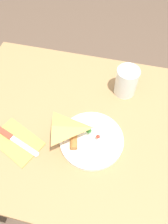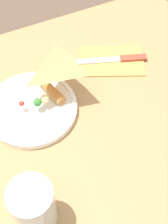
# 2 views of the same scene
# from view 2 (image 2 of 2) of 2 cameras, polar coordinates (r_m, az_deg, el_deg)

# --- Properties ---
(dining_table) EXTENTS (0.98, 0.70, 0.77)m
(dining_table) POSITION_cam_2_polar(r_m,az_deg,el_deg) (0.92, -4.31, -6.89)
(dining_table) COLOR #A87F51
(dining_table) RESTS_ON ground_plane
(plate_pizza) EXTENTS (0.22, 0.22, 0.05)m
(plate_pizza) POSITION_cam_2_polar(r_m,az_deg,el_deg) (0.82, -8.62, 0.90)
(plate_pizza) COLOR white
(plate_pizza) RESTS_ON dining_table
(milk_glass) EXTENTS (0.09, 0.09, 0.11)m
(milk_glass) POSITION_cam_2_polar(r_m,az_deg,el_deg) (0.67, -8.41, -15.32)
(milk_glass) COLOR white
(milk_glass) RESTS_ON dining_table
(napkin_folded) EXTENTS (0.20, 0.17, 0.00)m
(napkin_folded) POSITION_cam_2_polar(r_m,az_deg,el_deg) (0.93, 4.62, 8.50)
(napkin_folded) COLOR #E59E4C
(napkin_folded) RESTS_ON dining_table
(butter_knife) EXTENTS (0.19, 0.08, 0.01)m
(butter_knife) POSITION_cam_2_polar(r_m,az_deg,el_deg) (0.93, 5.21, 8.73)
(butter_knife) COLOR #99422D
(butter_knife) RESTS_ON napkin_folded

